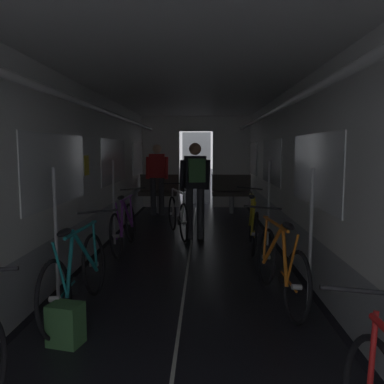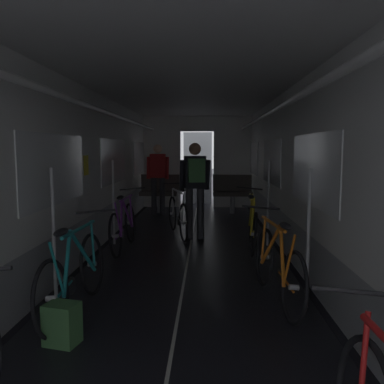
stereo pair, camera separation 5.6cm
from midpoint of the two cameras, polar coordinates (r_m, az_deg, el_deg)
The scene contains 11 objects.
train_car_shell at distance 5.42m, azimuth -0.43°, elevation 7.37°, with size 3.14×12.34×2.57m.
bench_seat_far_left at distance 10.01m, azimuth -4.44°, elevation 0.32°, with size 0.98×0.51×0.95m.
bench_seat_far_right at distance 9.97m, azimuth 5.90°, elevation 0.28°, with size 0.98×0.51×0.95m.
bicycle_purple at distance 6.38m, azimuth -9.44°, elevation -4.78°, with size 0.44×1.69×0.95m.
bicycle_orange at distance 4.29m, azimuth 12.37°, elevation -10.23°, with size 0.48×1.69×0.95m.
bicycle_yellow at distance 6.47m, azimuth 8.87°, elevation -4.61°, with size 0.44×1.69×0.95m.
bicycle_teal at distance 4.08m, azimuth -15.97°, elevation -11.18°, with size 0.44×1.69×0.95m.
person_cyclist_aisle at distance 6.95m, azimuth 0.68°, elevation 1.47°, with size 0.56×0.43×1.69m.
bicycle_white_in_aisle at distance 7.31m, azimuth -1.80°, elevation -3.29°, with size 0.59×1.64×0.93m.
person_standing_near_bench at distance 9.60m, azimuth -4.70°, elevation 2.51°, with size 0.53×0.23×1.69m.
backpack_on_floor at distance 3.58m, azimuth -17.52°, elevation -17.42°, with size 0.26×0.20×0.34m, color #3D703D.
Camera 2 is at (0.27, -1.82, 1.58)m, focal length 37.56 mm.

